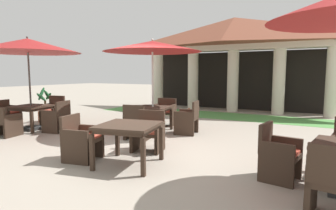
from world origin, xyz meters
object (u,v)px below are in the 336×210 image
object	(u,v)px
patio_chair_mid_left_north	(165,112)
terracotta_urn	(189,114)
patio_chair_mid_right_south	(5,122)
patio_umbrella_mid_right	(28,46)
potted_palm_left_edge	(46,113)
patio_umbrella_mid_left	(152,47)
patio_chair_mid_left_east	(188,119)
patio_chair_mid_right_north	(53,111)
patio_chair_mid_left_south	(137,123)
patio_chair_mid_right_west	(7,115)
patio_chair_near_foreground_west	(278,155)
patio_table_mid_right	(31,109)
patio_table_mid_left	(153,110)
patio_chair_far_back_north	(148,133)
patio_chair_far_back_west	(81,140)
patio_table_far_back	(129,129)
patio_chair_mid_right_east	(57,118)

from	to	relation	value
patio_chair_mid_left_north	terracotta_urn	world-z (taller)	patio_chair_mid_left_north
patio_chair_mid_right_south	terracotta_urn	xyz separation A→B (m)	(3.09, 4.92, -0.21)
patio_umbrella_mid_right	patio_chair_mid_right_south	xyz separation A→B (m)	(0.16, -0.90, -2.06)
potted_palm_left_edge	terracotta_urn	bearing A→B (deg)	35.30
patio_umbrella_mid_left	patio_chair_mid_left_east	world-z (taller)	patio_umbrella_mid_left
patio_chair_mid_right_north	potted_palm_left_edge	xyz separation A→B (m)	(-0.67, 0.22, -0.12)
patio_umbrella_mid_right	patio_chair_mid_left_south	bearing A→B (deg)	8.09
patio_chair_mid_left_north	patio_chair_mid_right_north	world-z (taller)	patio_chair_mid_right_north
patio_chair_mid_right_south	patio_chair_mid_right_west	world-z (taller)	patio_chair_mid_right_west
patio_chair_mid_right_north	patio_chair_near_foreground_west	bearing A→B (deg)	157.02
patio_chair_near_foreground_west	patio_chair_mid_left_south	bearing A→B (deg)	-100.20
patio_chair_mid_left_east	patio_table_mid_right	distance (m)	4.60
patio_table_mid_left	potted_palm_left_edge	world-z (taller)	potted_palm_left_edge
patio_chair_mid_left_south	patio_chair_far_back_north	xyz separation A→B (m)	(0.80, -0.75, -0.01)
patio_umbrella_mid_right	patio_chair_far_back_west	distance (m)	4.26
patio_chair_mid_right_south	patio_table_mid_left	bearing A→B (deg)	27.77
patio_table_far_back	patio_umbrella_mid_right	bearing A→B (deg)	164.38
patio_umbrella_mid_right	terracotta_urn	size ratio (longest dim) A/B	7.36
patio_chair_far_back_north	patio_chair_far_back_west	bearing A→B (deg)	45.02
patio_table_mid_right	terracotta_urn	distance (m)	5.19
terracotta_urn	patio_chair_far_back_west	bearing A→B (deg)	-87.87
patio_table_far_back	patio_chair_mid_left_east	bearing A→B (deg)	93.04
patio_chair_mid_left_north	patio_chair_mid_right_east	xyz separation A→B (m)	(-2.18, -2.36, -0.01)
patio_chair_mid_right_east	patio_chair_mid_right_south	distance (m)	1.30
patio_chair_mid_right_west	potted_palm_left_edge	size ratio (longest dim) A/B	0.71
patio_umbrella_mid_right	patio_chair_mid_right_north	bearing A→B (deg)	100.09
patio_chair_mid_left_north	patio_chair_mid_right_north	bearing A→B (deg)	16.89
patio_chair_far_back_west	terracotta_urn	distance (m)	5.47
patio_chair_mid_left_north	patio_chair_far_back_west	world-z (taller)	patio_chair_far_back_west
patio_chair_near_foreground_west	patio_table_mid_right	bearing A→B (deg)	-87.09
patio_chair_mid_left_south	patio_chair_far_back_west	distance (m)	1.93
patio_chair_mid_left_north	patio_chair_mid_right_south	size ratio (longest dim) A/B	1.08
patio_table_mid_left	patio_chair_mid_right_west	world-z (taller)	patio_chair_mid_right_west
patio_table_mid_left	potted_palm_left_edge	bearing A→B (deg)	-174.78
patio_chair_mid_left_south	patio_chair_far_back_north	bearing A→B (deg)	-52.59
patio_chair_near_foreground_west	patio_umbrella_mid_right	world-z (taller)	patio_umbrella_mid_right
patio_chair_mid_right_east	patio_table_far_back	distance (m)	3.80
patio_table_mid_right	patio_chair_mid_right_north	xyz separation A→B (m)	(-0.16, 0.91, -0.20)
patio_umbrella_mid_left	patio_chair_mid_right_south	size ratio (longest dim) A/B	3.47
patio_umbrella_mid_left	patio_umbrella_mid_right	distance (m)	3.59
patio_chair_mid_left_north	patio_table_mid_right	size ratio (longest dim) A/B	0.80
patio_chair_mid_right_north	patio_umbrella_mid_left	bearing A→B (deg)	179.81
terracotta_urn	patio_chair_mid_left_east	bearing A→B (deg)	-66.46
patio_table_far_back	potted_palm_left_edge	distance (m)	5.78
patio_chair_mid_left_south	potted_palm_left_edge	world-z (taller)	potted_palm_left_edge
patio_chair_mid_left_north	patio_table_far_back	distance (m)	4.00
patio_table_mid_left	patio_chair_mid_left_north	xyz separation A→B (m)	(-0.17, 1.01, -0.20)
patio_chair_mid_left_north	terracotta_urn	size ratio (longest dim) A/B	2.12
patio_table_mid_left	patio_chair_mid_left_north	size ratio (longest dim) A/B	1.23
patio_chair_near_foreground_west	patio_table_mid_right	size ratio (longest dim) A/B	0.83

